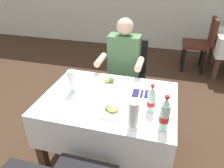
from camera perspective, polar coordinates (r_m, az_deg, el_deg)
name	(u,v)px	position (r m, az deg, el deg)	size (l,w,h in m)	color
ground_plane	(99,164)	(2.28, -3.47, -20.92)	(11.00, 11.00, 0.00)	#382619
main_dining_table	(109,113)	(1.95, -0.78, -7.79)	(1.16, 0.86, 0.74)	white
chair_far_diner_seat	(127,75)	(2.64, 4.14, 2.52)	(0.44, 0.50, 0.97)	black
seated_diner_far	(123,67)	(2.48, 2.94, 4.73)	(0.50, 0.46, 1.26)	#282D42
plate_near_camera	(112,110)	(1.68, 0.00, -7.09)	(0.25, 0.25, 0.04)	white
plate_far_diner	(110,82)	(2.05, -0.64, 0.47)	(0.25, 0.25, 0.06)	white
beer_glass_left	(72,81)	(1.91, -10.83, 0.85)	(0.07, 0.07, 0.21)	white
beer_glass_middle	(133,116)	(1.47, 5.82, -8.55)	(0.07, 0.07, 0.23)	white
cola_bottle_primary	(165,115)	(1.50, 14.04, -8.17)	(0.07, 0.07, 0.28)	silver
cola_bottle_secondary	(151,100)	(1.66, 10.56, -4.33)	(0.07, 0.07, 0.24)	silver
napkin_cutlery_set	(142,93)	(1.92, 8.12, -2.56)	(0.17, 0.19, 0.01)	#231E4C
background_chair_left	(201,41)	(4.16, 23.03, 10.61)	(0.50, 0.44, 0.97)	#4C2319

